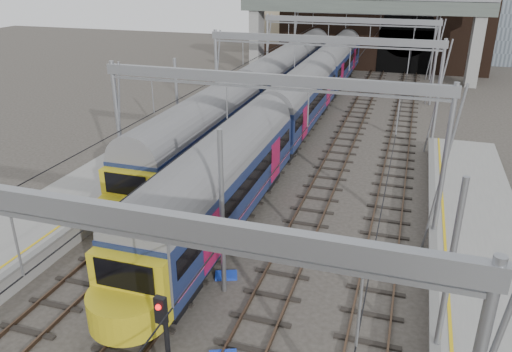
% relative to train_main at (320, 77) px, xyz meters
% --- Properties ---
extents(ground, '(160.00, 160.00, 0.00)m').
position_rel_train_main_xyz_m(ground, '(2.00, -32.86, -2.62)').
color(ground, '#38332D').
rests_on(ground, ground).
extents(platform_left, '(4.32, 55.00, 1.12)m').
position_rel_train_main_xyz_m(platform_left, '(-8.18, -30.36, -2.06)').
color(platform_left, gray).
rests_on(platform_left, ground).
extents(tracks, '(14.40, 80.00, 0.22)m').
position_rel_train_main_xyz_m(tracks, '(2.00, -17.86, -2.60)').
color(tracks, '#4C3828').
rests_on(tracks, ground).
extents(overhead_line, '(16.80, 80.00, 8.00)m').
position_rel_train_main_xyz_m(overhead_line, '(2.00, -11.37, 3.95)').
color(overhead_line, gray).
rests_on(overhead_line, ground).
extents(retaining_wall, '(28.00, 2.75, 9.00)m').
position_rel_train_main_xyz_m(retaining_wall, '(3.40, 19.07, 1.72)').
color(retaining_wall, black).
rests_on(retaining_wall, ground).
extents(overbridge, '(28.00, 3.00, 9.25)m').
position_rel_train_main_xyz_m(overbridge, '(2.00, 13.14, 4.65)').
color(overbridge, gray).
rests_on(overbridge, ground).
extents(train_main, '(3.01, 69.59, 5.11)m').
position_rel_train_main_xyz_m(train_main, '(0.00, 0.00, 0.00)').
color(train_main, black).
rests_on(train_main, ground).
extents(train_second, '(2.97, 51.55, 5.06)m').
position_rel_train_main_xyz_m(train_second, '(-4.00, -2.32, -0.02)').
color(train_second, black).
rests_on(train_second, ground).
extents(signal_near_centre, '(0.33, 0.45, 4.47)m').
position_rel_train_main_xyz_m(signal_near_centre, '(2.83, -37.29, 0.24)').
color(signal_near_centre, black).
rests_on(signal_near_centre, ground).
extents(equip_cover_a, '(0.95, 0.75, 0.10)m').
position_rel_train_main_xyz_m(equip_cover_a, '(-0.42, -30.25, -2.57)').
color(equip_cover_a, blue).
rests_on(equip_cover_a, ground).
extents(equip_cover_b, '(1.12, 0.96, 0.11)m').
position_rel_train_main_xyz_m(equip_cover_b, '(1.72, -29.90, -2.56)').
color(equip_cover_b, blue).
rests_on(equip_cover_b, ground).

